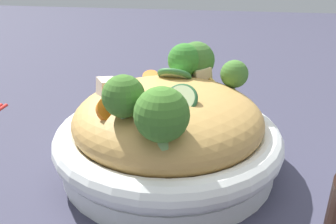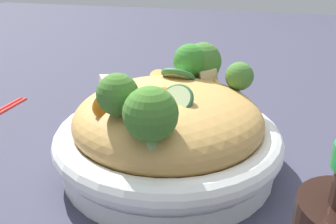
{
  "view_description": "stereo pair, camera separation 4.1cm",
  "coord_description": "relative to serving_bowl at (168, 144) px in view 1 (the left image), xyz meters",
  "views": [
    {
      "loc": [
        0.07,
        -0.37,
        0.24
      ],
      "look_at": [
        0.0,
        0.0,
        0.07
      ],
      "focal_mm": 37.55,
      "sensor_mm": 36.0,
      "label": 1
    },
    {
      "loc": [
        0.11,
        -0.36,
        0.24
      ],
      "look_at": [
        0.0,
        0.0,
        0.07
      ],
      "focal_mm": 37.55,
      "sensor_mm": 36.0,
      "label": 2
    }
  ],
  "objects": [
    {
      "name": "ground_plane",
      "position": [
        0.0,
        0.0,
        -0.03
      ],
      "size": [
        3.0,
        3.0,
        0.0
      ],
      "primitive_type": "plane",
      "color": "#373649"
    },
    {
      "name": "serving_bowl",
      "position": [
        0.0,
        0.0,
        0.0
      ],
      "size": [
        0.27,
        0.27,
        0.06
      ],
      "color": "white",
      "rests_on": "ground_plane"
    },
    {
      "name": "noodle_heap",
      "position": [
        0.0,
        0.0,
        0.04
      ],
      "size": [
        0.23,
        0.23,
        0.08
      ],
      "color": "tan",
      "rests_on": "serving_bowl"
    },
    {
      "name": "broccoli_florets",
      "position": [
        0.01,
        0.01,
        0.08
      ],
      "size": [
        0.15,
        0.24,
        0.07
      ],
      "color": "#8FB575",
      "rests_on": "serving_bowl"
    },
    {
      "name": "carrot_coins",
      "position": [
        -0.02,
        -0.03,
        0.07
      ],
      "size": [
        0.1,
        0.17,
        0.03
      ],
      "color": "orange",
      "rests_on": "serving_bowl"
    },
    {
      "name": "zucchini_slices",
      "position": [
        0.0,
        0.02,
        0.07
      ],
      "size": [
        0.07,
        0.12,
        0.03
      ],
      "color": "beige",
      "rests_on": "serving_bowl"
    },
    {
      "name": "chicken_chunks",
      "position": [
        -0.02,
        0.04,
        0.07
      ],
      "size": [
        0.14,
        0.11,
        0.03
      ],
      "color": "beige",
      "rests_on": "serving_bowl"
    }
  ]
}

